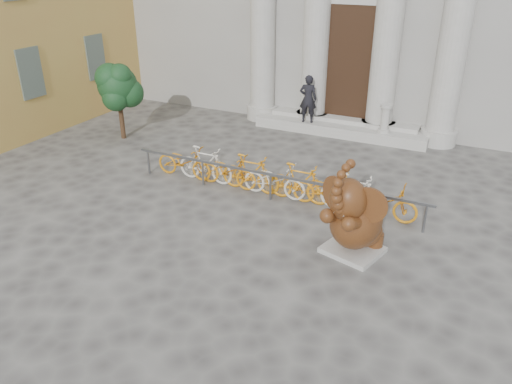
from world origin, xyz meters
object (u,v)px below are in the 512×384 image
at_px(elephant_statue, 355,219).
at_px(bike_rack, 274,178).
at_px(pedestrian, 308,99).
at_px(tree, 118,87).

bearing_deg(elephant_statue, bike_rack, 160.90).
bearing_deg(bike_rack, pedestrian, 101.60).
relative_size(bike_rack, tree, 3.14).
xyz_separation_m(bike_rack, pedestrian, (-1.06, 5.17, 0.68)).
xyz_separation_m(elephant_statue, tree, (-8.99, 3.58, 0.97)).
bearing_deg(pedestrian, elephant_statue, 107.61).
height_order(elephant_statue, pedestrian, elephant_statue).
bearing_deg(tree, bike_rack, -15.71).
distance_m(elephant_statue, pedestrian, 7.86).
relative_size(elephant_statue, tree, 0.87).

